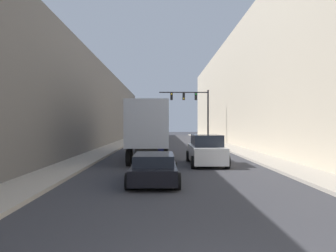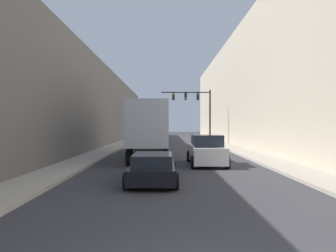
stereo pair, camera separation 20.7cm
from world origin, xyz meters
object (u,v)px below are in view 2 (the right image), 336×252
traffic_signal_gantry (197,105)px  suv_car (206,151)px  semi_truck (151,128)px  sedan_car (153,168)px

traffic_signal_gantry → suv_car: bearing=-93.9°
semi_truck → suv_car: semi_truck is taller
semi_truck → traffic_signal_gantry: 17.22m
suv_car → sedan_car: bearing=-116.7°
suv_car → semi_truck: bearing=127.2°
sedan_car → traffic_signal_gantry: bearing=80.7°
semi_truck → suv_car: bearing=-52.8°
semi_truck → traffic_signal_gantry: (4.96, 16.29, 2.58)m
sedan_car → traffic_signal_gantry: traffic_signal_gantry is taller
semi_truck → suv_car: (3.53, -4.64, -1.34)m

